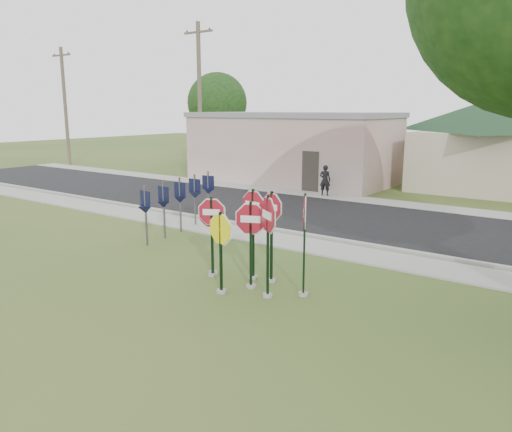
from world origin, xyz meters
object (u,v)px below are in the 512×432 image
Objects in this scene: stop_sign_left at (212,227)px; stop_sign_yellow at (221,243)px; stop_sign_center at (251,233)px; utility_pole_near at (200,99)px; pedestrian at (325,180)px.

stop_sign_yellow is at bearing -39.94° from stop_sign_left.
stop_sign_center is at bearing 62.87° from stop_sign_yellow.
utility_pole_near reaches higher than stop_sign_center.
stop_sign_yellow is (-0.37, -0.72, -0.14)m from stop_sign_center.
stop_sign_left is at bearing 175.20° from stop_sign_center.
utility_pole_near is at bearing -21.92° from pedestrian.
stop_sign_center reaches higher than stop_sign_left.
stop_sign_left is at bearing 140.06° from stop_sign_yellow.
stop_sign_left reaches higher than pedestrian.
utility_pole_near is at bearing 135.46° from stop_sign_center.
stop_sign_yellow is 1.36× the size of pedestrian.
utility_pole_near is (-12.77, 13.79, 3.61)m from stop_sign_left.
stop_sign_center is 0.24× the size of utility_pole_near.
stop_sign_yellow is at bearing -117.13° from stop_sign_center.
stop_sign_yellow is at bearing -46.73° from utility_pole_near.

